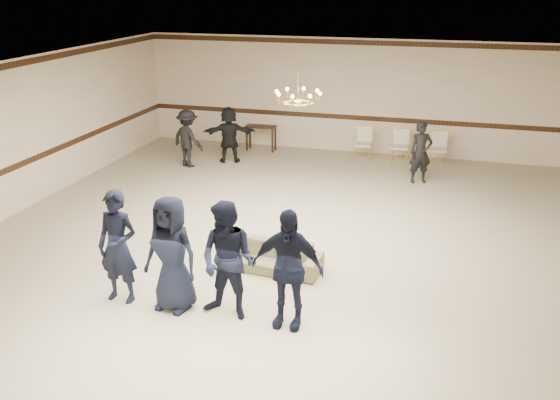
{
  "coord_description": "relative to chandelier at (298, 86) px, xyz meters",
  "views": [
    {
      "loc": [
        2.88,
        -10.27,
        4.85
      ],
      "look_at": [
        0.07,
        -0.5,
        1.13
      ],
      "focal_mm": 39.86,
      "sensor_mm": 36.0,
      "label": 1
    }
  ],
  "objects": [
    {
      "name": "chandelier",
      "position": [
        0.0,
        0.0,
        0.0
      ],
      "size": [
        0.94,
        0.94,
        0.89
      ],
      "primitive_type": null,
      "color": "gold",
      "rests_on": "ceiling"
    },
    {
      "name": "banquet_chair_left",
      "position": [
        0.52,
        5.2,
        -2.42
      ],
      "size": [
        0.48,
        0.48,
        0.92
      ],
      "primitive_type": null,
      "rotation": [
        0.0,
        0.0,
        0.08
      ],
      "color": "beige",
      "rests_on": "floor"
    },
    {
      "name": "boy_c",
      "position": [
        -0.11,
        -3.6,
        -1.97
      ],
      "size": [
        0.98,
        0.82,
        1.81
      ],
      "primitive_type": "imported",
      "rotation": [
        0.0,
        0.0,
        -0.17
      ],
      "color": "black",
      "rests_on": "floor"
    },
    {
      "name": "banquet_chair_mid",
      "position": [
        1.52,
        5.2,
        -2.42
      ],
      "size": [
        0.46,
        0.46,
        0.92
      ],
      "primitive_type": null,
      "rotation": [
        0.0,
        0.0,
        0.02
      ],
      "color": "beige",
      "rests_on": "floor"
    },
    {
      "name": "adult_right",
      "position": [
        2.16,
        3.64,
        -2.11
      ],
      "size": [
        0.66,
        0.56,
        1.53
      ],
      "primitive_type": "imported",
      "rotation": [
        0.0,
        0.0,
        0.41
      ],
      "color": "black",
      "rests_on": "floor"
    },
    {
      "name": "adult_mid",
      "position": [
        -2.94,
        4.04,
        -2.11
      ],
      "size": [
        1.49,
        0.9,
        1.53
      ],
      "primitive_type": "imported",
      "rotation": [
        0.0,
        0.0,
        3.49
      ],
      "color": "black",
      "rests_on": "floor"
    },
    {
      "name": "console_table",
      "position": [
        -2.48,
        5.4,
        -2.51
      ],
      "size": [
        0.88,
        0.4,
        0.73
      ],
      "primitive_type": "cube",
      "rotation": [
        0.0,
        0.0,
        0.03
      ],
      "color": "#311B10",
      "rests_on": "floor"
    },
    {
      "name": "boy_a",
      "position": [
        -1.91,
        -3.6,
        -1.97
      ],
      "size": [
        0.67,
        0.46,
        1.81
      ],
      "primitive_type": "imported",
      "rotation": [
        0.0,
        0.0,
        -0.04
      ],
      "color": "black",
      "rests_on": "floor"
    },
    {
      "name": "crown_molding",
      "position": [
        0.0,
        5.99,
        0.21
      ],
      "size": [
        12.0,
        0.02,
        0.14
      ],
      "primitive_type": "cube",
      "color": "#391E11",
      "rests_on": "wall_back"
    },
    {
      "name": "room",
      "position": [
        0.0,
        -1.0,
        -1.28
      ],
      "size": [
        12.01,
        14.01,
        3.21
      ],
      "color": "#B6AB8C",
      "rests_on": "ground"
    },
    {
      "name": "boy_d",
      "position": [
        0.79,
        -3.6,
        -1.97
      ],
      "size": [
        1.07,
        0.46,
        1.81
      ],
      "primitive_type": "imported",
      "rotation": [
        0.0,
        0.0,
        -0.02
      ],
      "color": "black",
      "rests_on": "floor"
    },
    {
      "name": "chair_rail",
      "position": [
        0.0,
        5.99,
        -1.88
      ],
      "size": [
        12.0,
        0.02,
        0.14
      ],
      "primitive_type": "cube",
      "color": "#391E11",
      "rests_on": "wall_back"
    },
    {
      "name": "adult_left",
      "position": [
        -3.84,
        3.34,
        -2.11
      ],
      "size": [
        1.13,
        0.9,
        1.53
      ],
      "primitive_type": "imported",
      "rotation": [
        0.0,
        0.0,
        2.76
      ],
      "color": "black",
      "rests_on": "floor"
    },
    {
      "name": "settee",
      "position": [
        0.08,
        -1.95,
        -2.63
      ],
      "size": [
        1.71,
        0.77,
        0.49
      ],
      "primitive_type": "imported",
      "rotation": [
        0.0,
        0.0,
        -0.07
      ],
      "color": "#706D4A",
      "rests_on": "floor"
    },
    {
      "name": "boy_b",
      "position": [
        -1.01,
        -3.6,
        -1.97
      ],
      "size": [
        0.96,
        0.71,
        1.81
      ],
      "primitive_type": "imported",
      "rotation": [
        0.0,
        0.0,
        -0.16
      ],
      "color": "black",
      "rests_on": "floor"
    },
    {
      "name": "banquet_chair_right",
      "position": [
        2.52,
        5.2,
        -2.42
      ],
      "size": [
        0.47,
        0.47,
        0.92
      ],
      "primitive_type": null,
      "rotation": [
        0.0,
        0.0,
        0.06
      ],
      "color": "beige",
      "rests_on": "floor"
    }
  ]
}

